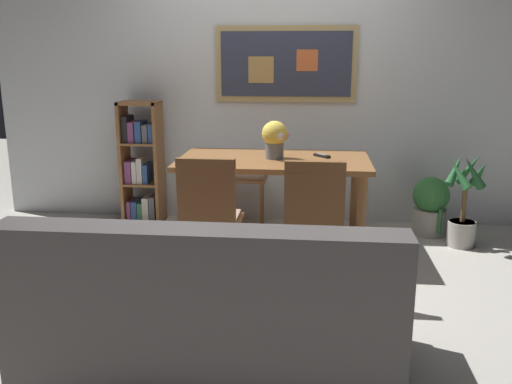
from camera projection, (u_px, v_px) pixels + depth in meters
ground_plane at (256, 276)px, 4.01m from camera, size 12.00×12.00×0.00m
wall_back_with_painting at (272, 81)px, 5.11m from camera, size 5.20×0.14×2.60m
dining_table at (274, 171)px, 4.40m from camera, size 1.49×0.86×0.75m
dining_chair_near_left at (209, 211)px, 3.71m from camera, size 0.40×0.41×0.91m
dining_chair_near_right at (314, 215)px, 3.62m from camera, size 0.40×0.41×0.91m
dining_chair_far_left at (246, 165)px, 5.21m from camera, size 0.40×0.41×0.91m
leather_couch at (209, 316)px, 2.73m from camera, size 1.80×0.84×0.84m
bookshelf at (142, 167)px, 5.16m from camera, size 0.36×0.28×1.13m
potted_ivy at (430, 205)px, 4.87m from camera, size 0.31×0.32×0.51m
potted_palm at (464, 207)px, 4.55m from camera, size 0.34×0.36×0.79m
flower_vase at (275, 138)px, 4.33m from camera, size 0.21×0.20×0.30m
tv_remote at (322, 156)px, 4.43m from camera, size 0.14×0.15×0.02m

